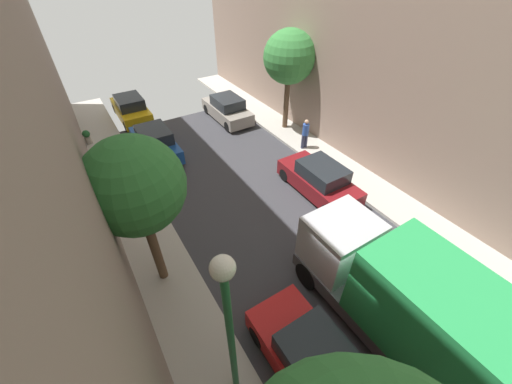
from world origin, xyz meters
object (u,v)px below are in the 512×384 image
pedestrian (305,133)px  street_tree_2 (135,187)px  delivery_truck (410,305)px  parked_car_left_4 (131,109)px  parked_car_left_3 (155,142)px  lamp_post (228,318)px  street_tree_1 (289,58)px  parked_car_right_2 (319,180)px  parked_car_right_3 (227,109)px  potted_plant_2 (87,136)px  parked_car_left_2 (316,365)px

pedestrian → street_tree_2: bearing=-157.0°
delivery_truck → parked_car_left_4: bearing=98.1°
parked_car_left_4 → street_tree_2: street_tree_2 is taller
street_tree_2 → pedestrian: bearing=23.0°
parked_car_left_3 → lamp_post: bearing=-98.6°
parked_car_left_4 → pedestrian: size_ratio=2.44×
parked_car_left_3 → street_tree_1: size_ratio=0.74×
parked_car_left_3 → parked_car_left_4: (0.00, 5.16, 0.00)m
parked_car_left_3 → delivery_truck: (2.70, -13.83, 1.07)m
parked_car_left_4 → parked_car_right_2: (5.40, -12.57, 0.00)m
parked_car_left_3 → parked_car_right_3: size_ratio=1.00×
parked_car_right_2 → lamp_post: (-7.30, -5.09, 2.94)m
potted_plant_2 → parked_car_left_4: bearing=34.9°
street_tree_2 → lamp_post: street_tree_2 is taller
parked_car_left_3 → pedestrian: bearing=-29.3°
street_tree_2 → potted_plant_2: 11.76m
potted_plant_2 → parked_car_right_2: bearing=-50.8°
parked_car_right_3 → delivery_truck: 15.81m
parked_car_left_3 → potted_plant_2: 4.30m
parked_car_right_2 → parked_car_right_3: bearing=90.0°
parked_car_right_2 → street_tree_2: 8.56m
parked_car_right_2 → pedestrian: (1.86, 3.35, 0.35)m
parked_car_left_2 → street_tree_1: (7.86, 11.97, 3.62)m
parked_car_right_2 → delivery_truck: 7.04m
delivery_truck → street_tree_1: 13.67m
parked_car_left_4 → parked_car_right_3: bearing=-32.5°
parked_car_left_2 → parked_car_left_4: 18.56m
street_tree_2 → potted_plant_2: bearing=93.5°
parked_car_left_2 → street_tree_1: bearing=56.7°
parked_car_right_2 → potted_plant_2: (-8.48, 10.42, -0.13)m
parked_car_left_4 → pedestrian: pedestrian is taller
parked_car_left_4 → delivery_truck: 19.21m
parked_car_left_4 → delivery_truck: delivery_truck is taller
street_tree_2 → lamp_post: (0.50, -4.32, -0.50)m
delivery_truck → pedestrian: bearing=64.9°
street_tree_2 → street_tree_1: bearing=33.3°
parked_car_left_4 → lamp_post: bearing=-96.1°
street_tree_2 → delivery_truck: bearing=-47.9°
parked_car_left_4 → potted_plant_2: size_ratio=5.16×
parked_car_right_2 → street_tree_1: size_ratio=0.74×
parked_car_right_3 → lamp_post: (-7.30, -14.21, 2.94)m
parked_car_right_3 → delivery_truck: bearing=-99.9°
parked_car_left_2 → street_tree_2: street_tree_2 is taller
potted_plant_2 → parked_car_left_3: bearing=-44.2°
parked_car_right_3 → potted_plant_2: parked_car_right_3 is taller
street_tree_1 → lamp_post: size_ratio=1.07×
parked_car_left_2 → parked_car_left_4: same height
parked_car_left_4 → street_tree_1: street_tree_1 is taller
parked_car_right_3 → street_tree_1: 5.38m
delivery_truck → potted_plant_2: (-5.78, 16.84, -1.19)m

